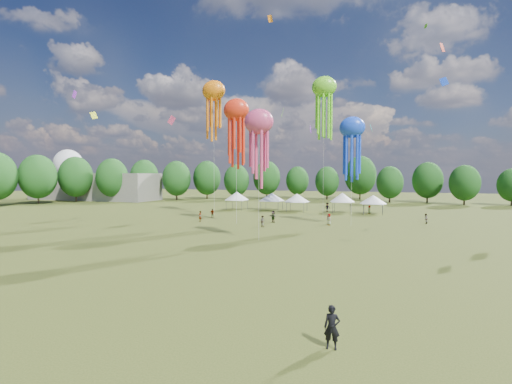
% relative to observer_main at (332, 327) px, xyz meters
% --- Properties ---
extents(ground, '(300.00, 300.00, 0.00)m').
position_rel_observer_main_xyz_m(ground, '(-7.75, 1.77, -0.96)').
color(ground, '#384416').
rests_on(ground, ground).
extents(observer_main, '(0.73, 0.50, 1.92)m').
position_rel_observer_main_xyz_m(observer_main, '(0.00, 0.00, 0.00)').
color(observer_main, black).
rests_on(observer_main, ground).
extents(spectator_near, '(1.01, 0.94, 1.66)m').
position_rel_observer_main_xyz_m(spectator_near, '(-13.88, 34.50, -0.13)').
color(spectator_near, gray).
rests_on(spectator_near, ground).
extents(spectators_far, '(35.88, 23.38, 1.89)m').
position_rel_observer_main_xyz_m(spectators_far, '(-9.10, 47.04, -0.07)').
color(spectators_far, gray).
rests_on(spectators_far, ground).
extents(festival_tents, '(33.08, 7.24, 4.02)m').
position_rel_observer_main_xyz_m(festival_tents, '(-13.09, 58.04, 1.97)').
color(festival_tents, '#47474C').
rests_on(festival_tents, ground).
extents(show_kites, '(29.38, 27.96, 25.03)m').
position_rel_observer_main_xyz_m(show_kites, '(-14.43, 41.26, 16.42)').
color(show_kites, red).
rests_on(show_kites, ground).
extents(small_kites, '(79.90, 51.69, 46.67)m').
position_rel_observer_main_xyz_m(small_kites, '(-8.25, 44.90, 30.31)').
color(small_kites, red).
rests_on(small_kites, ground).
extents(treeline, '(201.57, 95.24, 13.43)m').
position_rel_observer_main_xyz_m(treeline, '(-11.61, 64.28, 5.58)').
color(treeline, '#38281C').
rests_on(treeline, ground).
extents(hangar, '(40.00, 12.00, 8.00)m').
position_rel_observer_main_xyz_m(hangar, '(-79.75, 73.77, 3.04)').
color(hangar, gray).
rests_on(hangar, ground).
extents(radome, '(9.00, 9.00, 16.00)m').
position_rel_observer_main_xyz_m(radome, '(-95.75, 79.77, 9.03)').
color(radome, white).
rests_on(radome, ground).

